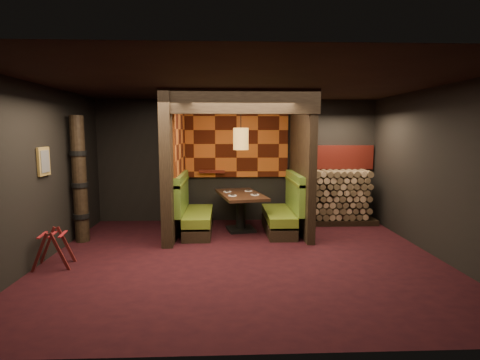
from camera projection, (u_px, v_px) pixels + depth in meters
name	position (u px, v px, depth m)	size (l,w,h in m)	color
floor	(243.00, 258.00, 6.26)	(6.50, 5.50, 0.02)	black
ceiling	(243.00, 83.00, 5.89)	(6.50, 5.50, 0.02)	black
wall_back	(238.00, 161.00, 8.81)	(6.50, 0.02, 2.85)	black
wall_front	(258.00, 207.00, 3.34)	(6.50, 0.02, 2.85)	black
wall_left	(39.00, 174.00, 5.95)	(0.02, 5.50, 2.85)	black
wall_right	(439.00, 172.00, 6.21)	(0.02, 5.50, 2.85)	black
partition_left	(174.00, 165.00, 7.66)	(0.20, 2.20, 2.85)	black
partition_right	(301.00, 164.00, 7.81)	(0.15, 2.10, 2.85)	black
header_beam	(240.00, 101.00, 6.62)	(2.85, 0.18, 0.44)	black
tapa_back_panel	(236.00, 144.00, 8.71)	(2.40, 0.06, 1.55)	#AE4E19
tapa_side_panel	(180.00, 144.00, 7.78)	(0.04, 1.85, 1.45)	#AE4E19
lacquer_shelf	(212.00, 172.00, 8.71)	(0.60, 0.12, 0.07)	#531810
booth_bench_left	(193.00, 214.00, 7.80)	(0.68, 1.60, 1.14)	black
booth_bench_right	(283.00, 213.00, 7.88)	(0.68, 1.60, 1.14)	black
dining_table	(241.00, 204.00, 7.94)	(1.11, 1.66, 0.80)	black
place_settings	(241.00, 193.00, 7.91)	(0.75, 0.79, 0.03)	white
pendant_lamp	(241.00, 139.00, 7.71)	(0.32, 0.32, 1.12)	#A57731
framed_picture	(44.00, 161.00, 6.02)	(0.05, 0.36, 0.46)	olive
luggage_rack	(53.00, 247.00, 5.81)	(0.63, 0.49, 0.63)	#461211
totem_column	(80.00, 180.00, 7.07)	(0.31, 0.31, 2.40)	black
firewood_stack	(337.00, 197.00, 8.60)	(1.73, 0.70, 1.22)	black
mosaic_header	(334.00, 157.00, 8.81)	(1.83, 0.10, 0.56)	maroon
bay_front_post	(303.00, 163.00, 8.07)	(0.08, 0.08, 2.85)	black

